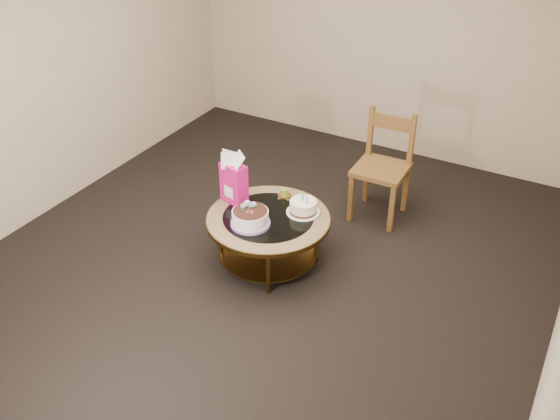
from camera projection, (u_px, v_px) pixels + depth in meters
The scene contains 8 objects.
ground at pixel (269, 261), 5.29m from camera, with size 5.00×5.00×0.00m, color black.
room_walls at pixel (267, 90), 4.46m from camera, with size 4.52×5.02×2.61m.
coffee_table at pixel (268, 225), 5.09m from camera, with size 1.02×1.02×0.46m.
decorated_cake at pixel (250, 218), 4.91m from camera, with size 0.32×0.32×0.18m.
cream_cake at pixel (303, 207), 5.06m from camera, with size 0.28×0.28×0.17m.
gift_bag at pixel (234, 178), 5.13m from camera, with size 0.25×0.21×0.45m.
pillar_candle at pixel (285, 194), 5.28m from camera, with size 0.12×0.12×0.09m.
dining_chair at pixel (383, 166), 5.66m from camera, with size 0.47×0.47×0.99m.
Camera 1 is at (2.14, -3.63, 3.23)m, focal length 40.00 mm.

